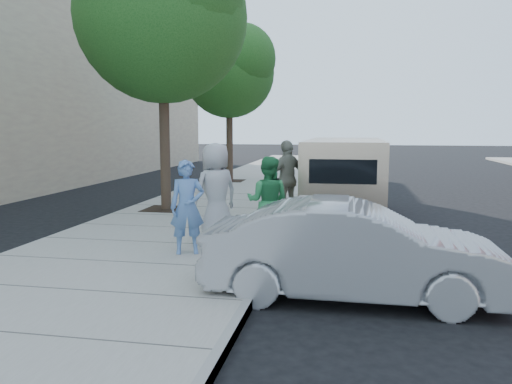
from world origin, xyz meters
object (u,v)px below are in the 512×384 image
(tree_near, at_px, (163,10))
(person_striped_polo, at_px, (288,179))
(person_officer, at_px, (187,207))
(person_green_shirt, at_px, (268,201))
(sedan, at_px, (354,251))
(person_gray_shirt, at_px, (216,193))
(parking_meter, at_px, (272,196))
(tree_far, at_px, (230,68))
(van, at_px, (344,177))

(tree_near, height_order, person_striped_polo, tree_near)
(person_officer, bearing_deg, person_green_shirt, 14.30)
(tree_near, relative_size, sedan, 1.78)
(sedan, relative_size, person_green_shirt, 2.45)
(tree_near, relative_size, person_striped_polo, 3.83)
(person_green_shirt, xyz_separation_m, person_gray_shirt, (-1.07, 0.14, 0.13))
(sedan, distance_m, person_striped_polo, 5.75)
(tree_near, height_order, person_gray_shirt, tree_near)
(person_green_shirt, relative_size, person_striped_polo, 0.88)
(tree_near, distance_m, person_green_shirt, 6.82)
(parking_meter, xyz_separation_m, person_striped_polo, (-0.05, 2.93, 0.04))
(parking_meter, height_order, sedan, parking_meter)
(person_officer, xyz_separation_m, person_striped_polo, (1.33, 4.01, 0.13))
(person_officer, distance_m, person_green_shirt, 1.60)
(person_officer, bearing_deg, sedan, -45.91)
(parking_meter, distance_m, person_gray_shirt, 1.13)
(tree_far, height_order, sedan, tree_far)
(tree_far, bearing_deg, person_green_shirt, -73.07)
(tree_far, height_order, person_gray_shirt, tree_far)
(sedan, bearing_deg, tree_near, 39.84)
(person_officer, bearing_deg, van, 42.06)
(tree_near, distance_m, sedan, 9.31)
(tree_near, bearing_deg, van, 4.41)
(tree_far, xyz_separation_m, person_gray_shirt, (2.38, -11.20, -3.74))
(sedan, relative_size, person_striped_polo, 2.16)
(sedan, bearing_deg, tree_far, 20.45)
(tree_far, xyz_separation_m, van, (4.87, -7.22, -3.76))
(tree_near, bearing_deg, parking_meter, -45.32)
(van, relative_size, person_green_shirt, 3.30)
(tree_near, xyz_separation_m, tree_far, (-0.00, 7.60, -0.66))
(van, xyz_separation_m, person_gray_shirt, (-2.49, -3.98, 0.02))
(tree_far, bearing_deg, sedan, -69.68)
(van, height_order, person_gray_shirt, person_gray_shirt)
(person_gray_shirt, bearing_deg, tree_far, -124.99)
(tree_far, distance_m, person_striped_polo, 9.67)
(tree_near, xyz_separation_m, person_officer, (2.12, -4.63, -4.54))
(tree_far, distance_m, van, 9.49)
(tree_near, bearing_deg, person_gray_shirt, -56.55)
(parking_meter, relative_size, sedan, 0.31)
(person_officer, bearing_deg, person_striped_polo, 52.47)
(sedan, xyz_separation_m, person_green_shirt, (-1.63, 2.37, 0.32))
(parking_meter, bearing_deg, person_gray_shirt, 169.36)
(tree_far, bearing_deg, person_gray_shirt, -78.00)
(person_officer, bearing_deg, tree_far, 80.68)
(parking_meter, bearing_deg, tree_near, 120.99)
(tree_far, xyz_separation_m, parking_meter, (3.50, -11.14, -3.80))
(parking_meter, height_order, person_gray_shirt, person_gray_shirt)
(tree_near, xyz_separation_m, sedan, (5.08, -6.12, -4.85))
(sedan, bearing_deg, person_green_shirt, 34.57)
(person_officer, relative_size, person_green_shirt, 0.98)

